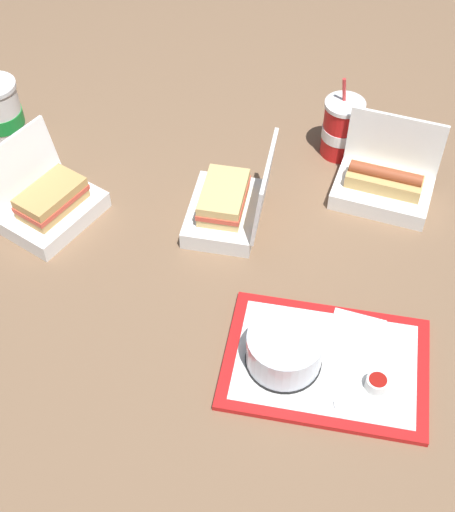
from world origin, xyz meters
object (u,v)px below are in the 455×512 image
Objects in this scene: clamshell_sandwich_back at (50,204)px; soda_cup_front at (1,116)px; cake_container at (284,350)px; ketchup_cup at (377,383)px; clamshell_sandwich_front at (228,205)px; clamshell_hotdog_corner at (384,184)px; soda_cup_center at (342,128)px; plastic_fork at (365,403)px; food_tray at (326,363)px.

soda_cup_front is (0.17, -0.23, 0.05)m from clamshell_sandwich_back.
ketchup_cup is at bearing 167.37° from cake_container.
clamshell_sandwich_front reaches higher than clamshell_sandwich_back.
clamshell_hotdog_corner is 1.18× the size of soda_cup_center.
cake_container is at bearing -35.34° from plastic_fork.
plastic_fork is 0.42× the size of clamshell_sandwich_back.
clamshell_sandwich_front is at bearing 160.79° from soda_cup_front.
cake_container is 0.61m from clamshell_sandwich_back.
plastic_fork is 0.54m from clamshell_hotdog_corner.
clamshell_hotdog_corner is (-0.33, -0.11, -0.00)m from clamshell_sandwich_front.
clamshell_sandwich_front is at bearing 17.71° from clamshell_hotdog_corner.
clamshell_sandwich_front is 0.58m from soda_cup_front.
soda_cup_center is at bearing -175.46° from soda_cup_front.
cake_container is 0.88m from soda_cup_front.
food_tray is 0.41m from clamshell_sandwich_front.
clamshell_hotdog_corner is at bearing -104.06° from plastic_fork.
soda_cup_front is (0.55, -0.19, 0.04)m from clamshell_sandwich_front.
ketchup_cup reaches higher than food_tray.
clamshell_sandwich_front reaches higher than clamshell_hotdog_corner.
soda_cup_center is at bearing -99.27° from cake_container.
food_tray is 0.61m from soda_cup_center.
soda_cup_center is (0.07, -0.65, 0.04)m from ketchup_cup.
soda_cup_center is at bearing -84.20° from ketchup_cup.
clamshell_sandwich_front is (0.30, -0.40, 0.02)m from ketchup_cup.
ketchup_cup is at bearing 145.44° from soda_cup_front.
clamshell_sandwich_front is (0.28, -0.43, 0.03)m from plastic_fork.
clamshell_sandwich_back reaches higher than ketchup_cup.
clamshell_sandwich_front is at bearing -58.45° from food_tray.
soda_cup_front is (0.77, -0.54, 0.08)m from food_tray.
plastic_fork is at bearing 153.48° from cake_container.
clamshell_hotdog_corner is at bearing -162.29° from clamshell_sandwich_front.
food_tray is at bearing -174.27° from cake_container.
ketchup_cup is at bearing 95.80° from soda_cup_center.
soda_cup_front reaches higher than plastic_fork.
food_tray is 1.64× the size of soda_cup_front.
clamshell_sandwich_back is 0.68m from soda_cup_center.
clamshell_hotdog_corner is at bearing 123.02° from soda_cup_center.
clamshell_sandwich_front reaches higher than ketchup_cup.
clamshell_sandwich_back is at bearing 5.14° from clamshell_sandwich_front.
plastic_fork is 0.69m from soda_cup_center.
soda_cup_center is (-0.24, -0.25, 0.03)m from clamshell_sandwich_front.
soda_cup_front is (0.85, -0.59, 0.06)m from ketchup_cup.
clamshell_sandwich_back is at bearing -28.04° from food_tray.
food_tray is 1.80× the size of clamshell_sandwich_front.
food_tray is 0.94m from soda_cup_front.
ketchup_cup is (-0.09, 0.05, 0.02)m from food_tray.
clamshell_hotdog_corner is 0.89m from soda_cup_front.
plastic_fork is 0.54× the size of soda_cup_center.
soda_cup_center is (0.05, -0.69, 0.05)m from plastic_fork.
cake_container is 1.27× the size of plastic_fork.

